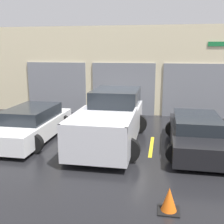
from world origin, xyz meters
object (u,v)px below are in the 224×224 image
sedan_white (32,124)px  traffic_cone (169,201)px  pickup_truck (111,119)px  sedan_side (197,134)px

sedan_white → traffic_cone: (5.17, -4.16, -0.34)m
sedan_white → traffic_cone: bearing=-38.8°
pickup_truck → traffic_cone: pickup_truck is taller
pickup_truck → sedan_side: size_ratio=1.17×
pickup_truck → sedan_side: bearing=-4.6°
sedan_side → traffic_cone: size_ratio=8.00×
sedan_side → sedan_white: bearing=180.0°
sedan_side → traffic_cone: 4.28m
sedan_side → pickup_truck: bearing=175.4°
sedan_white → sedan_side: sedan_white is taller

